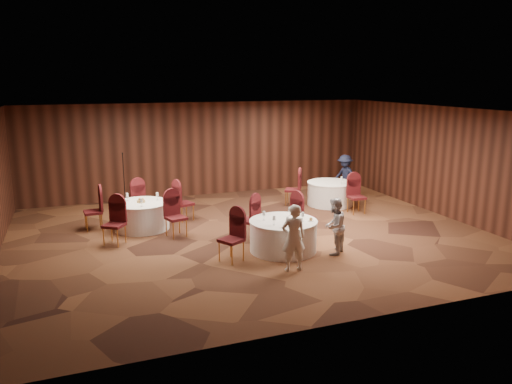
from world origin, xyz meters
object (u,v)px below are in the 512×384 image
object	(u,v)px
table_right	(330,193)
mic_stand	(125,192)
table_left	(142,215)
woman_a	(293,238)
man_c	(345,176)
table_main	(283,235)
woman_b	(334,226)

from	to	relation	value
table_right	mic_stand	xyz separation A→B (m)	(-6.25, 1.88, 0.15)
table_left	mic_stand	world-z (taller)	mic_stand
woman_a	man_c	distance (m)	7.13
table_left	table_main	bearing A→B (deg)	-45.48
table_right	woman_b	xyz separation A→B (m)	(-2.16, -4.13, 0.29)
table_main	mic_stand	size ratio (longest dim) A/B	0.91
table_left	woman_b	xyz separation A→B (m)	(3.90, -3.54, 0.29)
woman_b	man_c	size ratio (longest dim) A/B	0.92
woman_b	woman_a	bearing A→B (deg)	-17.91
woman_a	man_c	size ratio (longest dim) A/B	1.00
table_right	man_c	size ratio (longest dim) A/B	1.03
man_c	table_main	bearing A→B (deg)	-59.21
table_left	woman_b	distance (m)	5.28
table_main	man_c	world-z (taller)	man_c
mic_stand	woman_b	bearing A→B (deg)	-55.78
table_main	table_left	xyz separation A→B (m)	(-2.89, 2.93, -0.00)
mic_stand	man_c	xyz separation A→B (m)	(7.24, -1.07, 0.20)
table_right	table_left	bearing A→B (deg)	-174.48
table_main	woman_a	bearing A→B (deg)	-103.80
table_left	woman_a	size ratio (longest dim) A/B	1.02
table_left	man_c	xyz separation A→B (m)	(7.06, 1.40, 0.35)
table_left	table_right	world-z (taller)	same
man_c	woman_b	bearing A→B (deg)	-47.85
table_left	woman_b	size ratio (longest dim) A/B	1.11
table_left	mic_stand	size ratio (longest dim) A/B	0.84
table_main	woman_b	world-z (taller)	woman_b
table_main	table_right	bearing A→B (deg)	47.93
table_left	man_c	size ratio (longest dim) A/B	1.02
mic_stand	woman_b	xyz separation A→B (m)	(4.08, -6.01, 0.14)
mic_stand	woman_b	distance (m)	7.26
mic_stand	woman_a	size ratio (longest dim) A/B	1.21
table_left	table_right	size ratio (longest dim) A/B	0.99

